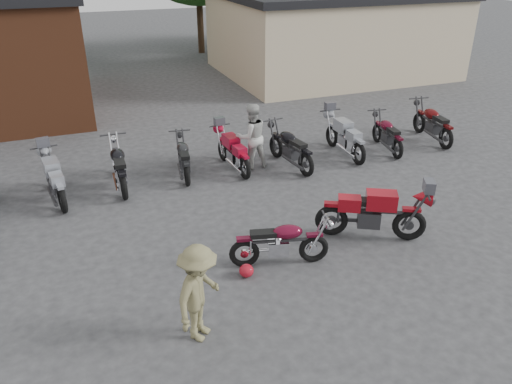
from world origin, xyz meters
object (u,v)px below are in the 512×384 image
object	(u,v)px
row_bike_3	(184,156)
row_bike_6	(345,135)
helmet	(246,271)
row_bike_1	(54,177)
sportbike	(374,211)
row_bike_4	(233,150)
person_tan	(199,293)
row_bike_8	(433,121)
row_bike_7	(387,132)
person_light	(252,137)
vintage_motorcycle	(282,240)
row_bike_5	(290,145)
row_bike_2	(119,164)

from	to	relation	value
row_bike_3	row_bike_6	distance (m)	4.77
helmet	row_bike_3	bearing A→B (deg)	89.45
helmet	row_bike_1	size ratio (longest dim) A/B	0.13
row_bike_1	helmet	bearing A→B (deg)	-154.33
sportbike	helmet	xyz separation A→B (m)	(-2.96, -0.36, -0.52)
row_bike_4	person_tan	bearing A→B (deg)	151.37
helmet	row_bike_8	distance (m)	9.36
row_bike_4	row_bike_3	bearing A→B (deg)	79.81
row_bike_7	sportbike	bearing A→B (deg)	151.92
person_light	row_bike_8	size ratio (longest dim) A/B	0.85
vintage_motorcycle	row_bike_8	bearing A→B (deg)	46.59
row_bike_7	row_bike_1	bearing A→B (deg)	98.91
helmet	row_bike_5	size ratio (longest dim) A/B	0.13
row_bike_2	sportbike	bearing A→B (deg)	-133.08
row_bike_4	vintage_motorcycle	bearing A→B (deg)	167.04
person_tan	row_bike_2	world-z (taller)	person_tan
person_tan	row_bike_6	distance (m)	8.45
row_bike_5	row_bike_6	distance (m)	1.86
row_bike_5	row_bike_4	bearing A→B (deg)	68.43
helmet	row_bike_4	bearing A→B (deg)	73.93
row_bike_5	row_bike_7	size ratio (longest dim) A/B	1.09
row_bike_8	row_bike_3	bearing A→B (deg)	96.15
row_bike_6	row_bike_7	world-z (taller)	row_bike_6
vintage_motorcycle	row_bike_5	size ratio (longest dim) A/B	0.89
sportbike	row_bike_2	size ratio (longest dim) A/B	1.05
row_bike_3	row_bike_6	bearing A→B (deg)	-85.85
row_bike_2	row_bike_4	size ratio (longest dim) A/B	1.08
row_bike_3	row_bike_7	size ratio (longest dim) A/B	0.98
helmet	row_bike_5	distance (m)	5.41
row_bike_5	row_bike_7	xyz separation A→B (m)	(3.26, 0.06, -0.05)
row_bike_3	person_tan	bearing A→B (deg)	176.31
row_bike_1	row_bike_7	distance (m)	9.43
helmet	sportbike	bearing A→B (deg)	6.84
helmet	vintage_motorcycle	bearing A→B (deg)	10.35
person_light	row_bike_4	world-z (taller)	person_light
person_tan	row_bike_3	size ratio (longest dim) A/B	0.88
row_bike_8	helmet	bearing A→B (deg)	128.43
vintage_motorcycle	row_bike_4	distance (m)	4.78
sportbike	row_bike_7	bearing A→B (deg)	81.00
row_bike_6	person_light	bearing A→B (deg)	88.50
row_bike_1	sportbike	bearing A→B (deg)	-133.82
row_bike_4	helmet	bearing A→B (deg)	158.56
row_bike_4	row_bike_5	world-z (taller)	row_bike_5
row_bike_1	row_bike_4	xyz separation A→B (m)	(4.62, 0.20, -0.03)
helmet	row_bike_1	xyz separation A→B (m)	(-3.22, 4.68, 0.47)
row_bike_1	row_bike_2	distance (m)	1.58
vintage_motorcycle	row_bike_3	world-z (taller)	row_bike_3
person_tan	row_bike_2	size ratio (longest dim) A/B	0.78
vintage_motorcycle	sportbike	xyz separation A→B (m)	(2.19, 0.21, 0.10)
person_tan	row_bike_4	size ratio (longest dim) A/B	0.85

